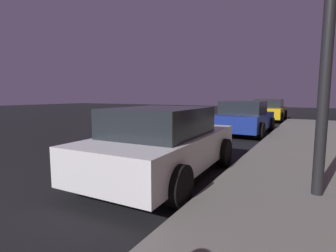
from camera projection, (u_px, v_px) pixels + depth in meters
The scene contains 3 objects.
car_white at pixel (163, 142), 5.21m from camera, with size 2.17×4.13×1.43m.
car_blue at pixel (244, 118), 11.12m from camera, with size 2.16×4.05×1.43m.
car_yellow_cab at pixel (269, 110), 17.13m from camera, with size 2.16×4.57×1.43m.
Camera 1 is at (5.49, -0.44, 1.66)m, focal length 27.19 mm.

